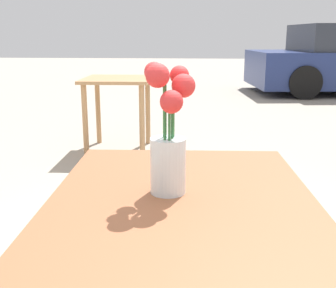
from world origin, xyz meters
TOP-DOWN VIEW (x-y plane):
  - table_front at (0.00, 0.00)m, footprint 0.74×0.93m
  - flower_vase at (-0.04, 0.01)m, footprint 0.13×0.15m
  - table_back at (-0.75, 2.96)m, footprint 0.66×0.71m

SIDE VIEW (x-z plane):
  - table_back at x=-0.75m, z-range 0.22..0.94m
  - table_front at x=0.00m, z-range 0.24..0.94m
  - flower_vase at x=-0.04m, z-range 0.67..1.02m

